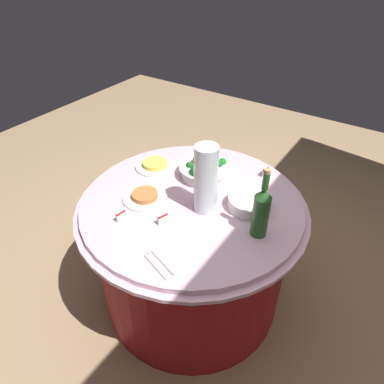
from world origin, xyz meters
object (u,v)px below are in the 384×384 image
(food_plate_fried_egg, at_px, (155,165))
(food_plate_peanuts, at_px, (145,197))
(decorative_fruit_vase, at_px, (206,183))
(label_placard_mid, at_px, (121,215))
(serving_tongs, at_px, (158,264))
(broccoli_bowl, at_px, (204,169))
(wine_bottle, at_px, (261,211))
(label_placard_front, at_px, (163,218))
(label_placard_rear, at_px, (265,171))
(plate_stack, at_px, (250,203))

(food_plate_fried_egg, bearing_deg, food_plate_peanuts, 28.94)
(decorative_fruit_vase, distance_m, label_placard_mid, 0.42)
(food_plate_peanuts, bearing_deg, serving_tongs, 46.69)
(broccoli_bowl, bearing_deg, wine_bottle, 60.14)
(serving_tongs, relative_size, label_placard_mid, 3.01)
(serving_tongs, distance_m, label_placard_front, 0.25)
(label_placard_mid, bearing_deg, label_placard_front, 117.40)
(wine_bottle, distance_m, serving_tongs, 0.48)
(decorative_fruit_vase, distance_m, label_placard_rear, 0.46)
(serving_tongs, height_order, food_plate_fried_egg, food_plate_fried_egg)
(decorative_fruit_vase, height_order, label_placard_rear, decorative_fruit_vase)
(decorative_fruit_vase, distance_m, food_plate_peanuts, 0.34)
(wine_bottle, xyz_separation_m, label_placard_mid, (0.27, -0.56, -0.10))
(food_plate_fried_egg, bearing_deg, plate_stack, 87.24)
(label_placard_mid, bearing_deg, plate_stack, 132.61)
(wine_bottle, relative_size, food_plate_fried_egg, 1.53)
(label_placard_mid, relative_size, label_placard_rear, 1.00)
(decorative_fruit_vase, height_order, label_placard_mid, decorative_fruit_vase)
(label_placard_rear, bearing_deg, serving_tongs, -6.02)
(label_placard_mid, bearing_deg, label_placard_rear, 150.96)
(decorative_fruit_vase, height_order, label_placard_front, decorative_fruit_vase)
(broccoli_bowl, relative_size, decorative_fruit_vase, 0.82)
(food_plate_peanuts, xyz_separation_m, label_placard_mid, (0.18, 0.01, 0.02))
(broccoli_bowl, distance_m, wine_bottle, 0.52)
(wine_bottle, bearing_deg, serving_tongs, -33.21)
(food_plate_peanuts, bearing_deg, label_placard_front, 62.91)
(plate_stack, bearing_deg, wine_bottle, 38.46)
(label_placard_mid, bearing_deg, food_plate_fried_egg, -160.58)
(label_placard_front, bearing_deg, label_placard_rear, 160.31)
(food_plate_peanuts, height_order, label_placard_mid, label_placard_mid)
(decorative_fruit_vase, distance_m, label_placard_front, 0.25)
(wine_bottle, height_order, label_placard_front, wine_bottle)
(serving_tongs, distance_m, label_placard_rear, 0.83)
(plate_stack, relative_size, food_plate_fried_egg, 0.95)
(serving_tongs, xyz_separation_m, food_plate_fried_egg, (-0.56, -0.46, 0.01))
(plate_stack, distance_m, label_placard_rear, 0.30)
(label_placard_mid, bearing_deg, serving_tongs, 68.99)
(label_placard_mid, bearing_deg, decorative_fruit_vase, 136.06)
(plate_stack, xyz_separation_m, label_placard_rear, (-0.30, -0.05, 0.00))
(decorative_fruit_vase, xyz_separation_m, food_plate_peanuts, (0.10, -0.29, -0.14))
(wine_bottle, relative_size, label_placard_rear, 6.11)
(wine_bottle, bearing_deg, label_placard_front, -64.98)
(wine_bottle, bearing_deg, label_placard_rear, -159.15)
(decorative_fruit_vase, relative_size, food_plate_peanuts, 1.55)
(decorative_fruit_vase, distance_m, food_plate_fried_egg, 0.48)
(decorative_fruit_vase, bearing_deg, broccoli_bowl, -146.82)
(label_placard_front, relative_size, label_placard_rear, 1.00)
(broccoli_bowl, bearing_deg, food_plate_peanuts, -21.17)
(food_plate_peanuts, bearing_deg, wine_bottle, 98.62)
(food_plate_peanuts, relative_size, label_placard_rear, 4.00)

